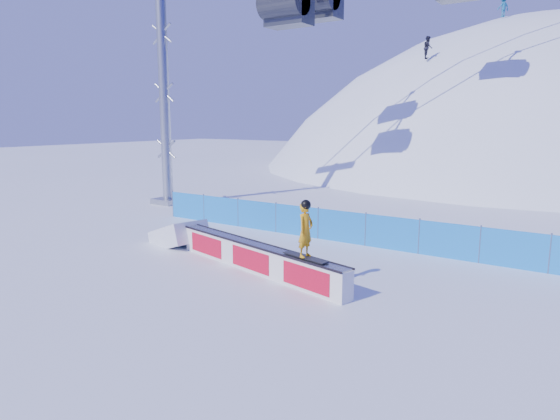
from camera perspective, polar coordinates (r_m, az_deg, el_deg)
The scene contains 7 objects.
ground at distance 14.37m, azimuth 5.72°, elevation -8.31°, with size 160.00×160.00×0.00m, color white.
snow_hill at distance 58.87m, azimuth 26.05°, elevation -13.38°, with size 64.00×64.00×64.00m.
safety_fence at distance 18.15m, azimuth 12.61°, elevation -2.60°, with size 22.05×0.05×1.30m.
rail_box at distance 15.26m, azimuth -2.74°, elevation -5.46°, with size 7.22×2.24×0.88m.
snow_ramp at distance 19.02m, azimuth -11.46°, elevation -3.84°, with size 2.09×1.39×0.78m, color white, non-canonical shape.
snowboarder at distance 13.43m, azimuth 2.94°, elevation -2.24°, with size 1.55×0.63×1.60m.
distant_skiers at distance 43.36m, azimuth 28.96°, elevation 18.18°, with size 18.95×10.13×6.34m.
Camera 1 is at (6.49, -11.98, 4.56)m, focal length 32.00 mm.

